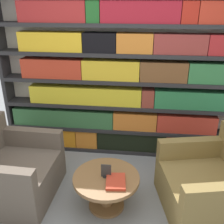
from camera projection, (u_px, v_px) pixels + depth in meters
The scene contains 7 objects.
ground_plane at pixel (109, 214), 2.81m from camera, with size 14.00×14.00×0.00m, color gray.
bookshelf at pixel (121, 82), 3.60m from camera, with size 3.33×0.30×2.18m.
armchair_left at pixel (12, 172), 3.01m from camera, with size 0.90×0.95×0.85m.
armchair_right at pixel (210, 187), 2.78m from camera, with size 1.05×1.09×0.85m.
coffee_table at pixel (106, 185), 2.82m from camera, with size 0.71×0.71×0.40m.
table_sign at pixel (106, 172), 2.74m from camera, with size 0.11×0.06×0.15m.
stray_book at pixel (116, 182), 2.67m from camera, with size 0.22×0.28×0.03m.
Camera 1 is at (0.28, -2.11, 2.15)m, focal length 42.00 mm.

